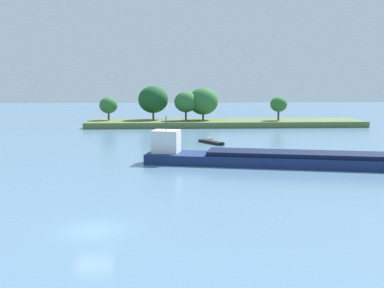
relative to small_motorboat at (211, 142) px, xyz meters
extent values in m
plane|color=slate|center=(-12.45, -44.46, -0.24)|extent=(400.00, 400.00, 0.00)
cube|color=#566B3D|center=(6.30, 31.24, 0.40)|extent=(62.34, 12.75, 1.28)
cylinder|color=#513823|center=(-20.35, 33.26, 1.91)|extent=(0.44, 0.44, 1.73)
ellipsoid|color=#2D6B33|center=(-20.35, 33.26, 4.43)|extent=(4.13, 4.13, 3.71)
cylinder|color=#513823|center=(-10.13, 34.10, 1.98)|extent=(0.44, 0.44, 1.88)
ellipsoid|color=#194C23|center=(-10.13, 34.10, 5.69)|extent=(6.92, 6.92, 6.23)
cylinder|color=#513823|center=(-2.68, 31.22, 2.10)|extent=(0.44, 0.44, 2.11)
ellipsoid|color=#2D6B33|center=(-2.68, 31.22, 5.24)|extent=(5.24, 5.24, 4.71)
cylinder|color=#513823|center=(1.35, 32.36, 1.83)|extent=(0.44, 0.44, 1.57)
ellipsoid|color=#2D6B33|center=(1.35, 32.36, 5.35)|extent=(6.87, 6.87, 6.18)
cylinder|color=#513823|center=(18.44, 30.31, 2.11)|extent=(0.44, 0.44, 2.13)
ellipsoid|color=#2D6B33|center=(18.44, 30.31, 4.70)|extent=(3.81, 3.81, 3.43)
cube|color=black|center=(-0.01, 0.03, -0.02)|extent=(3.82, 5.61, 0.43)
cube|color=beige|center=(-0.23, 0.41, 0.44)|extent=(0.74, 0.72, 0.50)
cube|color=black|center=(1.46, -2.63, 0.04)|extent=(0.42, 0.40, 0.56)
cube|color=navy|center=(10.07, -21.64, 0.36)|extent=(40.43, 14.59, 1.19)
cube|color=#0F1834|center=(11.52, -22.00, 1.20)|extent=(28.49, 10.96, 0.50)
cube|color=white|center=(-7.40, -17.37, 2.35)|extent=(3.78, 3.50, 2.80)
cylinder|color=#333338|center=(-7.40, -17.37, 4.65)|extent=(0.12, 0.12, 1.80)
camera|label=1|loc=(-7.64, -75.38, 9.62)|focal=43.96mm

